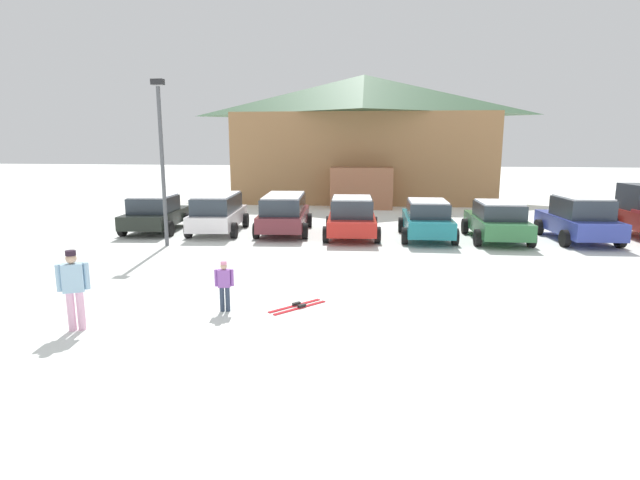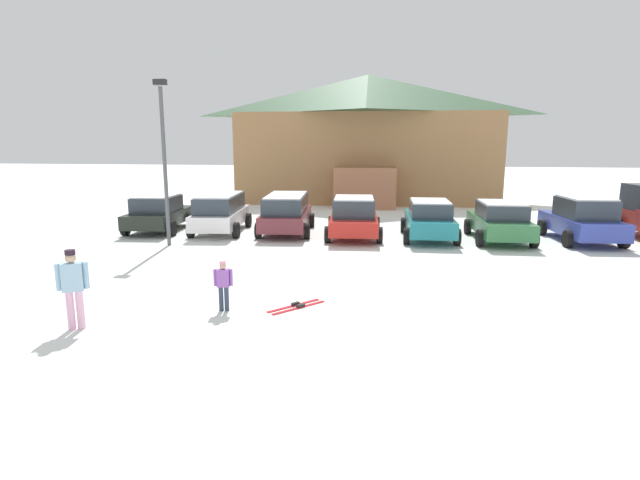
% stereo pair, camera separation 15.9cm
% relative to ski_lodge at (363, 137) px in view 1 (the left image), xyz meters
% --- Properties ---
extents(ground, '(160.00, 160.00, 0.00)m').
position_rel_ski_lodge_xyz_m(ground, '(-0.72, -28.70, -4.23)').
color(ground, white).
extents(ski_lodge, '(17.35, 12.24, 8.34)m').
position_rel_ski_lodge_xyz_m(ski_lodge, '(0.00, 0.00, 0.00)').
color(ski_lodge, '#A07347').
rests_on(ski_lodge, ground).
extents(parked_black_sedan, '(2.51, 4.19, 1.58)m').
position_rel_ski_lodge_xyz_m(parked_black_sedan, '(-8.10, -14.94, -3.43)').
color(parked_black_sedan, black).
rests_on(parked_black_sedan, ground).
extents(parked_white_suv, '(2.46, 4.59, 1.65)m').
position_rel_ski_lodge_xyz_m(parked_white_suv, '(-5.32, -14.81, -3.34)').
color(parked_white_suv, white).
rests_on(parked_white_suv, ground).
extents(parked_maroon_van, '(2.53, 4.80, 1.64)m').
position_rel_ski_lodge_xyz_m(parked_maroon_van, '(-2.51, -14.47, -3.34)').
color(parked_maroon_van, maroon).
rests_on(parked_maroon_van, ground).
extents(parked_red_sedan, '(2.48, 4.51, 1.65)m').
position_rel_ski_lodge_xyz_m(parked_red_sedan, '(0.43, -15.05, -3.40)').
color(parked_red_sedan, red).
rests_on(parked_red_sedan, ground).
extents(parked_teal_hatchback, '(2.21, 4.35, 1.56)m').
position_rel_ski_lodge_xyz_m(parked_teal_hatchback, '(3.44, -14.99, -3.43)').
color(parked_teal_hatchback, '#1C7882').
rests_on(parked_teal_hatchback, ground).
extents(parked_green_coupe, '(2.27, 4.35, 1.55)m').
position_rel_ski_lodge_xyz_m(parked_green_coupe, '(6.15, -14.99, -3.43)').
color(parked_green_coupe, '#31713F').
rests_on(parked_green_coupe, ground).
extents(parked_blue_hatchback, '(2.46, 4.32, 1.76)m').
position_rel_ski_lodge_xyz_m(parked_blue_hatchback, '(9.27, -14.69, -3.35)').
color(parked_blue_hatchback, '#3240A1').
rests_on(parked_blue_hatchback, ground).
extents(skier_child_in_purple_jacket, '(0.43, 0.22, 1.16)m').
position_rel_ski_lodge_xyz_m(skier_child_in_purple_jacket, '(-1.70, -24.70, -3.57)').
color(skier_child_in_purple_jacket, '#2E3A4E').
rests_on(skier_child_in_purple_jacket, ground).
extents(skier_adult_in_blue_parka, '(0.56, 0.40, 1.67)m').
position_rel_ski_lodge_xyz_m(skier_adult_in_blue_parka, '(-4.31, -26.26, -3.28)').
color(skier_adult_in_blue_parka, '#E9ABCC').
rests_on(skier_adult_in_blue_parka, ground).
extents(pair_of_skis, '(1.20, 1.32, 0.08)m').
position_rel_ski_lodge_xyz_m(pair_of_skis, '(-0.11, -24.19, -4.21)').
color(pair_of_skis, red).
rests_on(pair_of_skis, ground).
extents(lamp_post, '(0.44, 0.24, 6.00)m').
position_rel_ski_lodge_xyz_m(lamp_post, '(-6.28, -17.83, -0.87)').
color(lamp_post, '#515459').
rests_on(lamp_post, ground).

